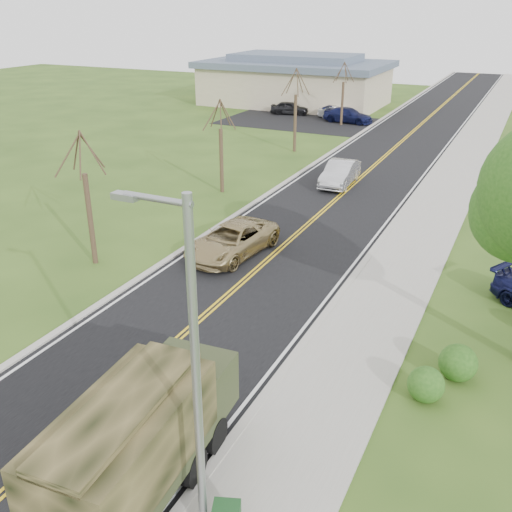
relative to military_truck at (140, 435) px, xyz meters
The scene contains 17 objects.
ground 3.58m from the military_truck, behind, with size 160.00×160.00×0.00m, color #2E4A18.
road 40.22m from the military_truck, 94.44° to the left, with size 8.00×120.00×0.01m, color black.
curb_right 40.12m from the military_truck, 88.51° to the left, with size 0.30×120.00×0.12m, color #9E998E.
sidewalk_right 40.20m from the military_truck, 86.01° to the left, with size 3.20×120.00×0.10m, color #9E998E.
curb_left 40.75m from the military_truck, 100.27° to the left, with size 0.30×120.00×0.10m, color #9E998E.
street_light 3.23m from the military_truck, 13.64° to the right, with size 1.65×0.22×8.00m.
bare_tree_a 14.29m from the military_truck, 135.13° to the left, with size 1.93×2.26×6.08m.
bare_tree_b 24.28m from the military_truck, 114.62° to the left, with size 1.83×2.14×5.73m.
bare_tree_c 35.55m from the military_truck, 106.53° to the left, with size 2.04×2.39×6.42m.
bare_tree_d 47.17m from the military_truck, 102.38° to the left, with size 1.88×2.20×5.91m.
commercial_building 59.21m from the military_truck, 108.81° to the left, with size 25.50×21.50×5.65m.
military_truck is the anchor object (origin of this frame).
suv_champagne 14.51m from the military_truck, 109.75° to the left, with size 2.46×5.33×1.48m, color #9D8959.
sedan_silver 27.05m from the military_truck, 98.31° to the left, with size 1.64×4.71×1.55m, color silver.
lot_car_dark 52.17m from the military_truck, 108.96° to the left, with size 1.62×4.02×1.37m, color black.
lot_car_silver 50.96m from the military_truck, 103.47° to the left, with size 1.28×3.66×1.21m, color #B5B5BA.
lot_car_navy 48.67m from the military_truck, 101.76° to the left, with size 2.03×5.00×1.45m, color #10143C.
Camera 1 is at (10.02, -8.20, 10.89)m, focal length 40.00 mm.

